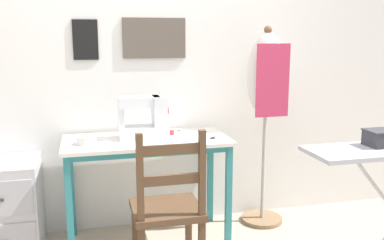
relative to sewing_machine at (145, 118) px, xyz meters
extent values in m
cube|color=silver|center=(0.00, 0.29, 0.39)|extent=(10.00, 0.05, 2.55)
cube|color=brown|center=(0.11, 0.26, 0.54)|extent=(0.46, 0.02, 0.29)
cube|color=black|center=(-0.37, 0.26, 0.53)|extent=(0.17, 0.01, 0.28)
cube|color=silver|center=(0.00, -0.03, -0.15)|extent=(1.12, 0.52, 0.02)
cube|color=teal|center=(0.00, -0.25, -0.18)|extent=(1.04, 0.03, 0.04)
cube|color=teal|center=(-0.52, -0.25, -0.52)|extent=(0.04, 0.04, 0.72)
cube|color=teal|center=(0.52, -0.25, -0.52)|extent=(0.04, 0.04, 0.72)
cube|color=teal|center=(-0.52, 0.19, -0.52)|extent=(0.04, 0.04, 0.72)
cube|color=teal|center=(0.52, 0.19, -0.52)|extent=(0.04, 0.04, 0.72)
cube|color=white|center=(-0.02, 0.00, -0.10)|extent=(0.33, 0.18, 0.08)
cube|color=white|center=(0.10, 0.00, 0.05)|extent=(0.09, 0.16, 0.21)
cube|color=white|center=(-0.04, 0.00, 0.12)|extent=(0.28, 0.14, 0.07)
cube|color=white|center=(-0.16, 0.00, 0.01)|extent=(0.04, 0.10, 0.14)
cylinder|color=#B22D2D|center=(0.15, 0.00, 0.05)|extent=(0.02, 0.06, 0.06)
cylinder|color=#99999E|center=(0.10, 0.00, 0.16)|extent=(0.01, 0.01, 0.02)
cylinder|color=silver|center=(-0.40, -0.09, -0.11)|extent=(0.12, 0.12, 0.05)
cylinder|color=gray|center=(-0.40, -0.09, -0.09)|extent=(0.10, 0.10, 0.01)
cube|color=silver|center=(0.47, -0.08, -0.13)|extent=(0.06, 0.09, 0.00)
cube|color=silver|center=(0.48, -0.09, -0.13)|extent=(0.08, 0.08, 0.00)
torus|color=black|center=(0.44, -0.14, -0.13)|extent=(0.03, 0.03, 0.01)
torus|color=black|center=(0.44, -0.14, -0.13)|extent=(0.03, 0.03, 0.01)
cylinder|color=red|center=(0.19, 0.02, -0.11)|extent=(0.03, 0.03, 0.04)
cylinder|color=beige|center=(0.19, 0.02, -0.09)|extent=(0.04, 0.04, 0.00)
cylinder|color=beige|center=(0.19, 0.02, -0.13)|extent=(0.04, 0.04, 0.00)
cylinder|color=silver|center=(0.24, 0.03, -0.12)|extent=(0.03, 0.03, 0.03)
cylinder|color=beige|center=(0.24, 0.03, -0.11)|extent=(0.03, 0.03, 0.00)
cylinder|color=beige|center=(0.24, 0.03, -0.13)|extent=(0.03, 0.03, 0.00)
cube|color=#513823|center=(0.04, -0.55, -0.44)|extent=(0.40, 0.38, 0.04)
cube|color=#513823|center=(-0.13, -0.39, -0.67)|extent=(0.04, 0.04, 0.42)
cube|color=#513823|center=(0.21, -0.39, -0.67)|extent=(0.04, 0.04, 0.42)
cube|color=#513823|center=(-0.13, -0.71, -0.18)|extent=(0.04, 0.04, 0.48)
cube|color=#513823|center=(0.21, -0.71, -0.18)|extent=(0.04, 0.04, 0.48)
cube|color=#513823|center=(0.04, -0.71, -0.04)|extent=(0.34, 0.02, 0.06)
cube|color=#513823|center=(0.04, -0.71, -0.21)|extent=(0.34, 0.02, 0.06)
cube|color=#B7B7BC|center=(-0.95, 0.04, -0.57)|extent=(0.47, 0.45, 0.63)
cylinder|color=#846647|center=(0.92, 0.08, -0.87)|extent=(0.32, 0.32, 0.03)
cylinder|color=#ADA89E|center=(0.92, 0.08, -0.40)|extent=(0.03, 0.03, 0.90)
ellipsoid|color=beige|center=(0.92, 0.08, 0.27)|extent=(0.30, 0.21, 0.63)
sphere|color=brown|center=(0.92, 0.08, 0.60)|extent=(0.06, 0.06, 0.06)
cube|color=#C63356|center=(0.92, -0.03, 0.24)|extent=(0.25, 0.01, 0.53)
camera|label=1|loc=(-0.39, -2.86, 0.55)|focal=40.00mm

